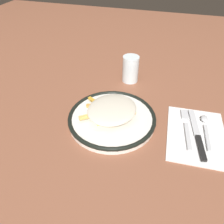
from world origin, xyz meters
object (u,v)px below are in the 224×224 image
fork (187,128)px  knife (198,137)px  water_glass (131,69)px  fries_heap (110,110)px  spoon (206,126)px  plate (112,118)px  napkin (196,134)px

fork → knife: 0.04m
knife → water_glass: size_ratio=2.02×
fork → fries_heap: bearing=-174.1°
fork → spoon: bearing=22.5°
plate → water_glass: 0.26m
knife → fries_heap: bearing=178.6°
fries_heap → water_glass: size_ratio=1.92×
water_glass → fork: bearing=-45.8°
napkin → spoon: size_ratio=1.54×
plate → fork: 0.23m
spoon → fries_heap: bearing=-170.8°
napkin → fork: size_ratio=1.33×
fork → spoon: 0.06m
plate → water_glass: bearing=89.6°
spoon → water_glass: bearing=143.1°
fries_heap → napkin: bearing=2.6°
spoon → fork: bearing=-157.5°
fries_heap → knife: fries_heap is taller
napkin → knife: 0.02m
fries_heap → fork: size_ratio=1.13×
spoon → water_glass: water_glass is taller
plate → napkin: (0.26, 0.01, -0.01)m
fork → knife: size_ratio=0.84×
plate → fork: plate is taller
fries_heap → spoon: fries_heap is taller
fries_heap → napkin: (0.26, 0.01, -0.04)m
fries_heap → fork: (0.24, 0.02, -0.03)m
napkin → water_glass: (-0.26, 0.25, 0.05)m
water_glass → napkin: bearing=-43.8°
fork → napkin: bearing=-22.3°
napkin → spoon: (0.03, 0.03, 0.01)m
plate → fries_heap: size_ratio=1.40×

